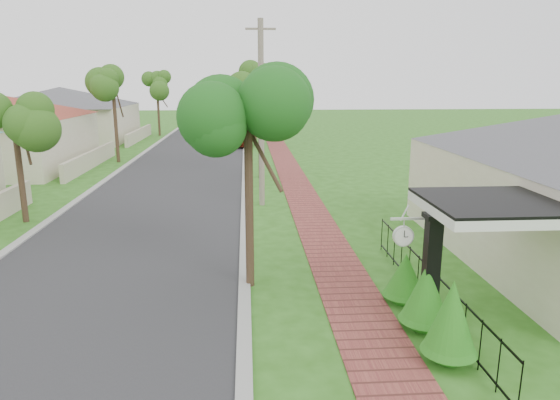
{
  "coord_description": "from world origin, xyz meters",
  "views": [
    {
      "loc": [
        0.75,
        -10.51,
        5.14
      ],
      "look_at": [
        1.78,
        4.59,
        1.5
      ],
      "focal_mm": 32.0,
      "sensor_mm": 36.0,
      "label": 1
    }
  ],
  "objects_px": {
    "utility_pole": "(261,114)",
    "station_clock": "(404,235)",
    "parked_car_red": "(240,137)",
    "near_tree": "(248,110)",
    "porch_post": "(430,278)",
    "parked_car_white": "(233,127)"
  },
  "relations": [
    {
      "from": "utility_pole",
      "to": "station_clock",
      "type": "bearing_deg",
      "value": -75.83
    },
    {
      "from": "parked_car_white",
      "to": "near_tree",
      "type": "relative_size",
      "value": 0.79
    },
    {
      "from": "porch_post",
      "to": "near_tree",
      "type": "xyz_separation_m",
      "value": [
        -3.75,
        2.5,
        3.34
      ]
    },
    {
      "from": "parked_car_white",
      "to": "utility_pole",
      "type": "xyz_separation_m",
      "value": [
        1.91,
        -27.95,
        3.08
      ]
    },
    {
      "from": "parked_car_white",
      "to": "near_tree",
      "type": "xyz_separation_m",
      "value": [
        1.33,
        -36.45,
        3.73
      ]
    },
    {
      "from": "parked_car_white",
      "to": "station_clock",
      "type": "relative_size",
      "value": 5.95
    },
    {
      "from": "porch_post",
      "to": "parked_car_red",
      "type": "xyz_separation_m",
      "value": [
        -4.29,
        30.58,
        -0.39
      ]
    },
    {
      "from": "utility_pole",
      "to": "station_clock",
      "type": "relative_size",
      "value": 10.11
    },
    {
      "from": "porch_post",
      "to": "near_tree",
      "type": "relative_size",
      "value": 0.45
    },
    {
      "from": "porch_post",
      "to": "parked_car_white",
      "type": "xyz_separation_m",
      "value": [
        -5.08,
        38.95,
        -0.39
      ]
    },
    {
      "from": "porch_post",
      "to": "parked_car_red",
      "type": "relative_size",
      "value": 0.59
    },
    {
      "from": "parked_car_white",
      "to": "station_clock",
      "type": "xyz_separation_m",
      "value": [
        4.58,
        -38.55,
        1.22
      ]
    },
    {
      "from": "near_tree",
      "to": "utility_pole",
      "type": "xyz_separation_m",
      "value": [
        0.58,
        8.5,
        -0.65
      ]
    },
    {
      "from": "porch_post",
      "to": "utility_pole",
      "type": "relative_size",
      "value": 0.34
    },
    {
      "from": "parked_car_red",
      "to": "utility_pole",
      "type": "relative_size",
      "value": 0.57
    },
    {
      "from": "parked_car_white",
      "to": "station_clock",
      "type": "height_order",
      "value": "station_clock"
    },
    {
      "from": "parked_car_red",
      "to": "near_tree",
      "type": "relative_size",
      "value": 0.76
    },
    {
      "from": "parked_car_red",
      "to": "near_tree",
      "type": "distance_m",
      "value": 28.33
    },
    {
      "from": "near_tree",
      "to": "porch_post",
      "type": "bearing_deg",
      "value": -33.69
    },
    {
      "from": "near_tree",
      "to": "utility_pole",
      "type": "relative_size",
      "value": 0.75
    },
    {
      "from": "parked_car_red",
      "to": "parked_car_white",
      "type": "bearing_deg",
      "value": 101.68
    },
    {
      "from": "porch_post",
      "to": "station_clock",
      "type": "bearing_deg",
      "value": 141.02
    }
  ]
}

